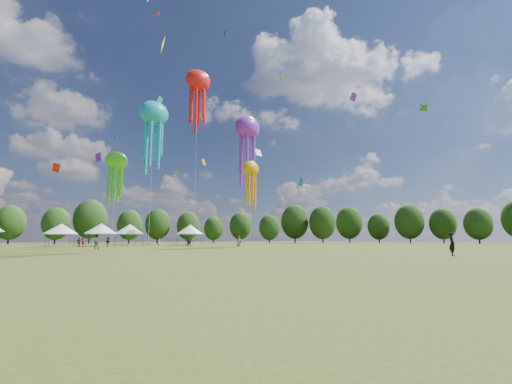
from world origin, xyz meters
TOP-DOWN VIEW (x-y plane):
  - ground at (0.00, 0.00)m, footprint 300.00×300.00m
  - observer_main at (6.54, -0.90)m, footprint 0.75×0.67m
  - spectator_near at (-9.51, 32.52)m, footprint 1.03×0.92m
  - spectators_far at (6.37, 47.91)m, footprint 23.26×22.60m
  - festival_tents at (-2.20, 55.44)m, footprint 40.36×10.03m
  - show_kites at (7.29, 38.24)m, footprint 52.46×17.41m
  - small_kites at (-0.69, 41.18)m, footprint 71.75×54.08m
  - treeline at (-3.87, 62.51)m, footprint 201.57×95.24m

SIDE VIEW (x-z plane):
  - ground at x=0.00m, z-range 0.00..0.00m
  - observer_main at x=6.54m, z-range 0.00..1.71m
  - spectator_near at x=-9.51m, z-range 0.00..1.74m
  - spectators_far at x=6.37m, z-range -0.07..1.82m
  - festival_tents at x=-2.20m, z-range 1.04..5.50m
  - treeline at x=-3.87m, z-range -0.17..13.26m
  - show_kites at x=7.29m, z-range 5.92..34.72m
  - small_kites at x=-0.69m, z-range 4.51..51.27m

